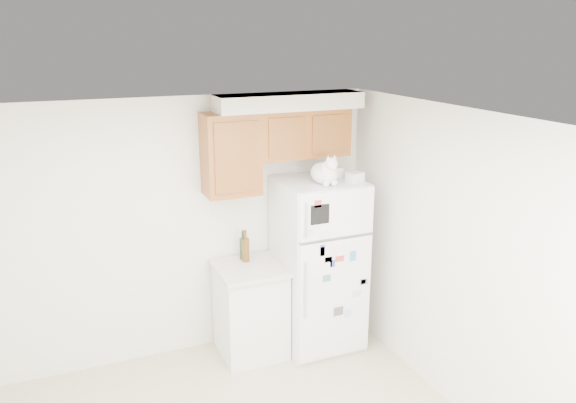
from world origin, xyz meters
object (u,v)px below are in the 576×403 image
refrigerator (319,264)px  bottle_green (243,245)px  base_counter (251,309)px  cat (326,172)px  bottle_amber (245,246)px  storage_box_front (355,177)px  storage_box_back (333,172)px

refrigerator → bottle_green: (-0.69, 0.25, 0.22)m
base_counter → cat: cat is taller
cat → bottle_amber: bearing=154.4°
cat → storage_box_front: bearing=-6.0°
bottle_amber → base_counter: bearing=-91.0°
refrigerator → storage_box_back: storage_box_back is taller
base_counter → storage_box_front: bearing=-13.7°
base_counter → bottle_green: size_ratio=3.15×
storage_box_front → bottle_amber: bearing=142.6°
bottle_green → refrigerator: bearing=-20.2°
base_counter → bottle_amber: (0.00, 0.12, 0.62)m
refrigerator → cat: cat is taller
refrigerator → bottle_amber: size_ratio=5.39×
refrigerator → bottle_green: 0.77m
storage_box_back → bottle_green: 1.11m
base_counter → cat: 1.52m
cat → storage_box_back: size_ratio=2.34×
storage_box_back → cat: bearing=-117.8°
base_counter → storage_box_front: (0.97, -0.24, 1.28)m
base_counter → bottle_green: (-0.00, 0.18, 0.60)m
bottle_green → bottle_amber: size_ratio=0.93×
refrigerator → bottle_amber: bearing=164.3°
refrigerator → storage_box_front: 0.95m
storage_box_front → bottle_green: (-0.97, 0.42, -0.68)m
refrigerator → storage_box_back: bearing=19.8°
refrigerator → bottle_amber: (-0.69, 0.19, 0.23)m
base_counter → cat: (0.68, -0.21, 1.35)m
storage_box_front → bottle_green: bearing=139.6°
cat → base_counter: bearing=163.1°
cat → bottle_amber: cat is taller
refrigerator → bottle_amber: refrigerator is taller
base_counter → bottle_green: bottle_green is taller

